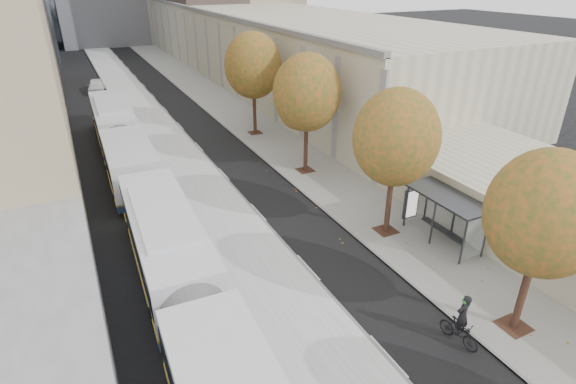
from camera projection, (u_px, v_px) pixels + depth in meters
bus_platform at (157, 132)px, 38.54m from camera, size 4.25×150.00×0.15m
sidewalk at (244, 120)px, 41.74m from camera, size 4.75×150.00×0.08m
building_tan at (243, 34)px, 67.86m from camera, size 18.00×92.00×8.00m
bus_shelter at (450, 203)px, 22.08m from camera, size 1.90×4.40×2.53m
tree_b at (546, 214)px, 15.20m from camera, size 4.00×4.00×6.97m
tree_c at (396, 138)px, 21.54m from camera, size 4.20×4.20×7.28m
tree_d at (307, 93)px, 28.68m from camera, size 4.40×4.40×7.60m
tree_e at (253, 66)px, 35.83m from camera, size 4.60×4.60×7.92m
bus_near at (187, 296)px, 16.54m from camera, size 3.27×18.41×3.06m
bus_far at (120, 138)px, 32.31m from camera, size 3.15×18.68×3.10m
cyclist at (460, 326)px, 16.39m from camera, size 0.70×1.73×2.15m
distant_car at (96, 86)px, 51.41m from camera, size 2.28×4.37×1.42m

